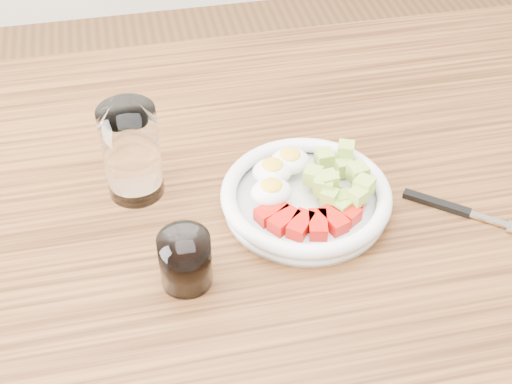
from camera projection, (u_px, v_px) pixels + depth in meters
The scene contains 5 objects.
dining_table at pixel (264, 264), 0.99m from camera, with size 1.50×0.90×0.77m.
bowl at pixel (305, 195), 0.92m from camera, with size 0.22×0.22×0.05m.
fork at pixel (456, 209), 0.93m from camera, with size 0.15×0.13×0.01m.
water_glass at pixel (132, 152), 0.91m from camera, with size 0.07×0.07×0.13m, color white.
coffee_glass at pixel (185, 260), 0.82m from camera, with size 0.06×0.06×0.07m.
Camera 1 is at (-0.15, -0.65, 1.42)m, focal length 50.00 mm.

